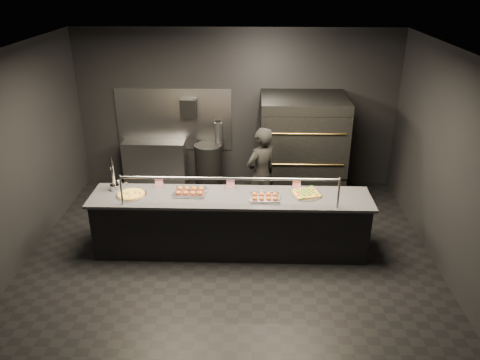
{
  "coord_description": "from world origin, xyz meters",
  "views": [
    {
      "loc": [
        0.33,
        -6.08,
        3.97
      ],
      "look_at": [
        0.13,
        0.2,
        1.09
      ],
      "focal_mm": 35.0,
      "sensor_mm": 36.0,
      "label": 1
    }
  ],
  "objects_px": {
    "prep_shelf": "(155,164)",
    "fire_extinguisher": "(218,133)",
    "service_counter": "(231,223)",
    "slider_tray_b": "(265,197)",
    "pizza_oven": "(302,148)",
    "towel_dispenser": "(188,108)",
    "worker": "(261,175)",
    "round_pizza": "(131,194)",
    "square_pizza": "(306,194)",
    "trash_bin": "(209,167)",
    "beer_tap": "(114,180)",
    "slider_tray_a": "(190,192)"
  },
  "relations": [
    {
      "from": "towel_dispenser",
      "to": "pizza_oven",
      "type": "bearing_deg",
      "value": -13.14
    },
    {
      "from": "towel_dispenser",
      "to": "service_counter",
      "type": "bearing_deg",
      "value": -69.37
    },
    {
      "from": "slider_tray_a",
      "to": "worker",
      "type": "relative_size",
      "value": 0.33
    },
    {
      "from": "fire_extinguisher",
      "to": "slider_tray_b",
      "type": "height_order",
      "value": "fire_extinguisher"
    },
    {
      "from": "service_counter",
      "to": "towel_dispenser",
      "type": "bearing_deg",
      "value": 110.63
    },
    {
      "from": "pizza_oven",
      "to": "slider_tray_b",
      "type": "bearing_deg",
      "value": -109.58
    },
    {
      "from": "towel_dispenser",
      "to": "worker",
      "type": "relative_size",
      "value": 0.21
    },
    {
      "from": "service_counter",
      "to": "beer_tap",
      "type": "distance_m",
      "value": 1.85
    },
    {
      "from": "towel_dispenser",
      "to": "slider_tray_a",
      "type": "relative_size",
      "value": 0.65
    },
    {
      "from": "service_counter",
      "to": "fire_extinguisher",
      "type": "height_order",
      "value": "service_counter"
    },
    {
      "from": "pizza_oven",
      "to": "slider_tray_a",
      "type": "distance_m",
      "value": 2.56
    },
    {
      "from": "square_pizza",
      "to": "towel_dispenser",
      "type": "bearing_deg",
      "value": 131.0
    },
    {
      "from": "prep_shelf",
      "to": "fire_extinguisher",
      "type": "bearing_deg",
      "value": 3.66
    },
    {
      "from": "pizza_oven",
      "to": "fire_extinguisher",
      "type": "xyz_separation_m",
      "value": [
        -1.55,
        0.5,
        0.09
      ]
    },
    {
      "from": "service_counter",
      "to": "towel_dispenser",
      "type": "xyz_separation_m",
      "value": [
        -0.9,
        2.39,
        1.09
      ]
    },
    {
      "from": "towel_dispenser",
      "to": "beer_tap",
      "type": "xyz_separation_m",
      "value": [
        -0.84,
        -2.23,
        -0.48
      ]
    },
    {
      "from": "round_pizza",
      "to": "slider_tray_a",
      "type": "bearing_deg",
      "value": 6.18
    },
    {
      "from": "towel_dispenser",
      "to": "worker",
      "type": "xyz_separation_m",
      "value": [
        1.36,
        -1.39,
        -0.73
      ]
    },
    {
      "from": "towel_dispenser",
      "to": "round_pizza",
      "type": "distance_m",
      "value": 2.54
    },
    {
      "from": "prep_shelf",
      "to": "slider_tray_b",
      "type": "bearing_deg",
      "value": -48.68
    },
    {
      "from": "pizza_oven",
      "to": "round_pizza",
      "type": "xyz_separation_m",
      "value": [
        -2.65,
        -1.91,
        -0.03
      ]
    },
    {
      "from": "service_counter",
      "to": "prep_shelf",
      "type": "bearing_deg",
      "value": 124.59
    },
    {
      "from": "fire_extinguisher",
      "to": "worker",
      "type": "height_order",
      "value": "worker"
    },
    {
      "from": "service_counter",
      "to": "beer_tap",
      "type": "height_order",
      "value": "beer_tap"
    },
    {
      "from": "trash_bin",
      "to": "prep_shelf",
      "type": "bearing_deg",
      "value": 174.65
    },
    {
      "from": "pizza_oven",
      "to": "square_pizza",
      "type": "height_order",
      "value": "pizza_oven"
    },
    {
      "from": "service_counter",
      "to": "prep_shelf",
      "type": "distance_m",
      "value": 2.82
    },
    {
      "from": "service_counter",
      "to": "trash_bin",
      "type": "relative_size",
      "value": 4.62
    },
    {
      "from": "worker",
      "to": "trash_bin",
      "type": "bearing_deg",
      "value": -90.91
    },
    {
      "from": "prep_shelf",
      "to": "fire_extinguisher",
      "type": "distance_m",
      "value": 1.39
    },
    {
      "from": "square_pizza",
      "to": "trash_bin",
      "type": "distance_m",
      "value": 2.74
    },
    {
      "from": "round_pizza",
      "to": "prep_shelf",
      "type": "bearing_deg",
      "value": 93.68
    },
    {
      "from": "pizza_oven",
      "to": "fire_extinguisher",
      "type": "bearing_deg",
      "value": 162.11
    },
    {
      "from": "square_pizza",
      "to": "worker",
      "type": "height_order",
      "value": "worker"
    },
    {
      "from": "service_counter",
      "to": "prep_shelf",
      "type": "xyz_separation_m",
      "value": [
        -1.6,
        2.32,
        -0.01
      ]
    },
    {
      "from": "beer_tap",
      "to": "trash_bin",
      "type": "bearing_deg",
      "value": 59.54
    },
    {
      "from": "towel_dispenser",
      "to": "beer_tap",
      "type": "height_order",
      "value": "towel_dispenser"
    },
    {
      "from": "fire_extinguisher",
      "to": "square_pizza",
      "type": "relative_size",
      "value": 1.1
    },
    {
      "from": "beer_tap",
      "to": "square_pizza",
      "type": "xyz_separation_m",
      "value": [
        2.85,
        -0.08,
        -0.14
      ]
    },
    {
      "from": "service_counter",
      "to": "round_pizza",
      "type": "bearing_deg",
      "value": -179.51
    },
    {
      "from": "worker",
      "to": "service_counter",
      "type": "bearing_deg",
      "value": 25.57
    },
    {
      "from": "beer_tap",
      "to": "round_pizza",
      "type": "height_order",
      "value": "beer_tap"
    },
    {
      "from": "square_pizza",
      "to": "worker",
      "type": "bearing_deg",
      "value": 125.18
    },
    {
      "from": "service_counter",
      "to": "slider_tray_b",
      "type": "xyz_separation_m",
      "value": [
        0.5,
        -0.07,
        0.48
      ]
    },
    {
      "from": "round_pizza",
      "to": "beer_tap",
      "type": "bearing_deg",
      "value": 149.04
    },
    {
      "from": "fire_extinguisher",
      "to": "slider_tray_a",
      "type": "relative_size",
      "value": 0.95
    },
    {
      "from": "round_pizza",
      "to": "slider_tray_a",
      "type": "distance_m",
      "value": 0.85
    },
    {
      "from": "beer_tap",
      "to": "square_pizza",
      "type": "relative_size",
      "value": 1.18
    },
    {
      "from": "fire_extinguisher",
      "to": "slider_tray_a",
      "type": "distance_m",
      "value": 2.34
    },
    {
      "from": "towel_dispenser",
      "to": "round_pizza",
      "type": "relative_size",
      "value": 0.78
    }
  ]
}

